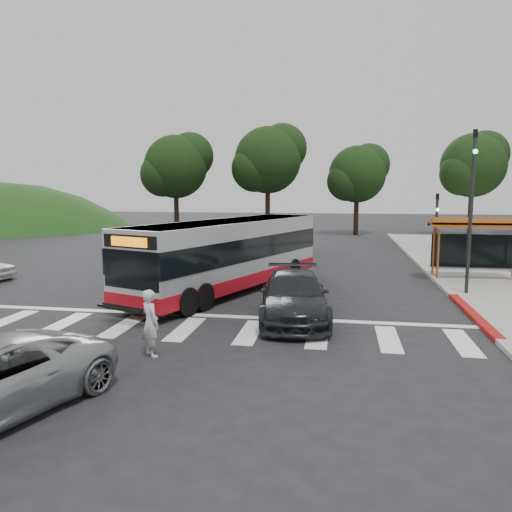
# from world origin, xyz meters

# --- Properties ---
(ground) EXTENTS (140.00, 140.00, 0.00)m
(ground) POSITION_xyz_m (0.00, 0.00, 0.00)
(ground) COLOR black
(ground) RESTS_ON ground
(sidewalk_east) EXTENTS (4.00, 40.00, 0.12)m
(sidewalk_east) POSITION_xyz_m (11.00, 8.00, 0.06)
(sidewalk_east) COLOR gray
(sidewalk_east) RESTS_ON ground
(curb_east) EXTENTS (0.30, 40.00, 0.15)m
(curb_east) POSITION_xyz_m (9.00, 8.00, 0.07)
(curb_east) COLOR #9E9991
(curb_east) RESTS_ON ground
(curb_east_red) EXTENTS (0.32, 6.00, 0.15)m
(curb_east_red) POSITION_xyz_m (9.00, -2.00, 0.08)
(curb_east_red) COLOR maroon
(curb_east_red) RESTS_ON ground
(hillside_nw) EXTENTS (44.00, 44.00, 10.00)m
(hillside_nw) POSITION_xyz_m (-32.00, 30.00, 0.00)
(hillside_nw) COLOR #153811
(hillside_nw) RESTS_ON ground
(crosswalk_ladder) EXTENTS (18.00, 2.60, 0.01)m
(crosswalk_ladder) POSITION_xyz_m (0.00, -5.00, 0.01)
(crosswalk_ladder) COLOR silver
(crosswalk_ladder) RESTS_ON ground
(bus_shelter) EXTENTS (4.20, 1.60, 2.86)m
(bus_shelter) POSITION_xyz_m (10.80, 5.10, 2.35)
(bus_shelter) COLOR #A2551B
(bus_shelter) RESTS_ON sidewalk_east
(traffic_signal_ne_tall) EXTENTS (0.18, 0.37, 6.50)m
(traffic_signal_ne_tall) POSITION_xyz_m (9.60, 1.49, 3.88)
(traffic_signal_ne_tall) COLOR black
(traffic_signal_ne_tall) RESTS_ON ground
(traffic_signal_ne_short) EXTENTS (0.18, 0.37, 4.00)m
(traffic_signal_ne_short) POSITION_xyz_m (9.60, 8.49, 2.48)
(traffic_signal_ne_short) COLOR black
(traffic_signal_ne_short) RESTS_ON ground
(tree_ne_a) EXTENTS (6.16, 5.74, 9.30)m
(tree_ne_a) POSITION_xyz_m (16.08, 28.06, 6.39)
(tree_ne_a) COLOR black
(tree_ne_a) RESTS_ON parking_lot
(tree_north_a) EXTENTS (6.60, 6.15, 10.17)m
(tree_north_a) POSITION_xyz_m (-1.92, 26.07, 6.92)
(tree_north_a) COLOR black
(tree_north_a) RESTS_ON ground
(tree_north_b) EXTENTS (5.72, 5.33, 8.43)m
(tree_north_b) POSITION_xyz_m (6.07, 28.06, 5.66)
(tree_north_b) COLOR black
(tree_north_b) RESTS_ON ground
(tree_north_c) EXTENTS (6.16, 5.74, 9.30)m
(tree_north_c) POSITION_xyz_m (-9.92, 24.06, 6.29)
(tree_north_c) COLOR black
(tree_north_c) RESTS_ON ground
(transit_bus) EXTENTS (6.38, 11.49, 2.94)m
(transit_bus) POSITION_xyz_m (0.05, 0.95, 1.47)
(transit_bus) COLOR #AFB1B3
(transit_bus) RESTS_ON ground
(pedestrian) EXTENTS (0.74, 0.73, 1.73)m
(pedestrian) POSITION_xyz_m (-0.11, -7.50, 0.86)
(pedestrian) COLOR silver
(pedestrian) RESTS_ON ground
(dark_sedan) EXTENTS (2.75, 5.51, 1.54)m
(dark_sedan) POSITION_xyz_m (3.15, -3.29, 0.77)
(dark_sedan) COLOR #222527
(dark_sedan) RESTS_ON ground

